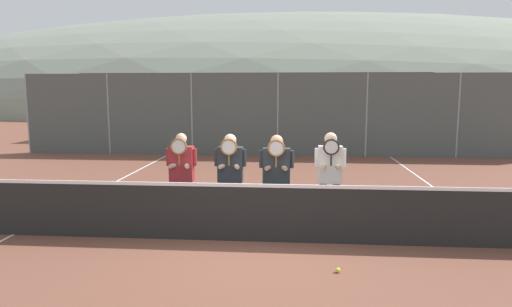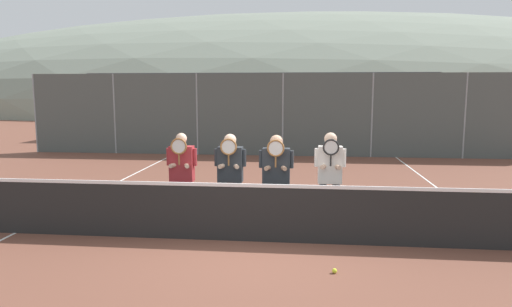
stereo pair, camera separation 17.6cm
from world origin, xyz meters
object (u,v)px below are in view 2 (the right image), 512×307
object	(u,v)px
player_leftmost	(182,171)
car_right_of_center	(483,127)
player_center_left	(230,171)
car_far_left	(153,127)
tennis_ball_on_court	(335,271)
player_rightmost	(330,172)
player_center_right	(276,172)
car_left_of_center	(258,126)
car_center	(367,126)

from	to	relation	value
player_leftmost	car_right_of_center	size ratio (longest dim) A/B	0.39
player_center_left	car_far_left	xyz separation A→B (m)	(-5.32, 11.48, -0.16)
car_right_of_center	tennis_ball_on_court	size ratio (longest dim) A/B	64.68
player_leftmost	player_rightmost	xyz separation A→B (m)	(2.68, 0.02, 0.03)
player_rightmost	car_far_left	world-z (taller)	player_rightmost
player_center_right	player_leftmost	bearing A→B (deg)	179.34
player_center_right	player_rightmost	bearing A→B (deg)	2.69
player_center_left	car_right_of_center	xyz separation A→B (m)	(8.70, 11.68, -0.09)
player_center_right	car_far_left	size ratio (longest dim) A/B	0.42
player_rightmost	tennis_ball_on_court	xyz separation A→B (m)	(-0.02, -2.03, -1.00)
player_leftmost	player_center_right	distance (m)	1.73
player_center_right	tennis_ball_on_court	bearing A→B (deg)	-65.01
player_leftmost	tennis_ball_on_court	size ratio (longest dim) A/B	25.04
car_far_left	car_right_of_center	size ratio (longest dim) A/B	0.91
car_left_of_center	car_right_of_center	distance (m)	9.37
car_far_left	player_center_right	bearing A→B (deg)	-61.95
car_right_of_center	player_center_right	bearing A→B (deg)	-123.72
player_center_left	car_right_of_center	world-z (taller)	car_right_of_center
player_center_left	tennis_ball_on_court	size ratio (longest dim) A/B	24.84
car_far_left	tennis_ball_on_court	distance (m)	15.32
player_leftmost	car_left_of_center	distance (m)	11.80
player_center_right	car_far_left	world-z (taller)	player_center_right
player_rightmost	player_leftmost	bearing A→B (deg)	-179.47
player_leftmost	car_center	xyz separation A→B (m)	(4.93, 12.14, -0.12)
car_far_left	car_center	size ratio (longest dim) A/B	0.98
tennis_ball_on_court	player_leftmost	bearing A→B (deg)	142.90
car_far_left	car_center	world-z (taller)	car_center
car_far_left	car_left_of_center	xyz separation A→B (m)	(4.66, 0.25, 0.05)
car_right_of_center	car_left_of_center	bearing A→B (deg)	179.73
player_leftmost	car_far_left	bearing A→B (deg)	111.03
car_left_of_center	player_leftmost	bearing A→B (deg)	-91.06
player_center_left	car_center	xyz separation A→B (m)	(4.04, 12.07, -0.13)
player_center_left	player_rightmost	bearing A→B (deg)	-1.53
car_left_of_center	car_center	world-z (taller)	car_left_of_center
player_rightmost	car_left_of_center	bearing A→B (deg)	101.79
player_center_left	car_left_of_center	distance (m)	11.75
car_center	tennis_ball_on_court	bearing A→B (deg)	-99.13
player_leftmost	tennis_ball_on_court	xyz separation A→B (m)	(2.65, -2.01, -0.97)
car_center	tennis_ball_on_court	xyz separation A→B (m)	(-2.27, -14.15, -0.86)
car_far_left	car_right_of_center	xyz separation A→B (m)	(14.03, 0.21, 0.07)
player_center_right	tennis_ball_on_court	world-z (taller)	player_center_right
car_left_of_center	player_center_left	bearing A→B (deg)	-86.76
car_left_of_center	player_center_right	bearing A→B (deg)	-82.73
car_center	player_leftmost	bearing A→B (deg)	-112.08
car_center	car_far_left	bearing A→B (deg)	-176.39
player_rightmost	car_left_of_center	world-z (taller)	car_left_of_center
car_far_left	tennis_ball_on_court	world-z (taller)	car_far_left
player_leftmost	player_rightmost	bearing A→B (deg)	0.53
player_leftmost	car_left_of_center	size ratio (longest dim) A/B	0.38
car_far_left	car_center	bearing A→B (deg)	3.61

